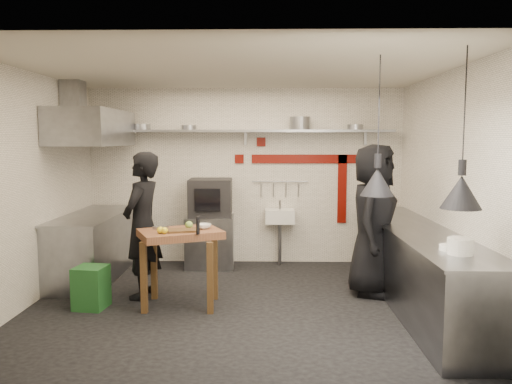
{
  "coord_description": "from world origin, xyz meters",
  "views": [
    {
      "loc": [
        0.33,
        -5.9,
        1.98
      ],
      "look_at": [
        0.2,
        0.3,
        1.33
      ],
      "focal_mm": 35.0,
      "sensor_mm": 36.0,
      "label": 1
    }
  ],
  "objects_px": {
    "combi_oven": "(210,198)",
    "prep_table": "(181,268)",
    "green_bin": "(91,287)",
    "chef_right": "(373,220)",
    "oven_stand": "(210,241)",
    "chef_left": "(142,225)"
  },
  "relations": [
    {
      "from": "prep_table",
      "to": "chef_right",
      "type": "height_order",
      "value": "chef_right"
    },
    {
      "from": "combi_oven",
      "to": "prep_table",
      "type": "height_order",
      "value": "combi_oven"
    },
    {
      "from": "oven_stand",
      "to": "chef_left",
      "type": "xyz_separation_m",
      "value": [
        -0.67,
        -1.54,
        0.52
      ]
    },
    {
      "from": "oven_stand",
      "to": "chef_right",
      "type": "distance_m",
      "value": 2.69
    },
    {
      "from": "green_bin",
      "to": "combi_oven",
      "type": "bearing_deg",
      "value": 59.0
    },
    {
      "from": "combi_oven",
      "to": "chef_right",
      "type": "bearing_deg",
      "value": -33.52
    },
    {
      "from": "prep_table",
      "to": "green_bin",
      "type": "bearing_deg",
      "value": 160.94
    },
    {
      "from": "prep_table",
      "to": "chef_left",
      "type": "height_order",
      "value": "chef_left"
    },
    {
      "from": "prep_table",
      "to": "chef_right",
      "type": "bearing_deg",
      "value": -12.39
    },
    {
      "from": "combi_oven",
      "to": "prep_table",
      "type": "distance_m",
      "value": 2.0
    },
    {
      "from": "prep_table",
      "to": "chef_right",
      "type": "distance_m",
      "value": 2.49
    },
    {
      "from": "prep_table",
      "to": "oven_stand",
      "type": "bearing_deg",
      "value": 61.05
    },
    {
      "from": "combi_oven",
      "to": "green_bin",
      "type": "height_order",
      "value": "combi_oven"
    },
    {
      "from": "combi_oven",
      "to": "chef_left",
      "type": "distance_m",
      "value": 1.7
    },
    {
      "from": "green_bin",
      "to": "prep_table",
      "type": "xyz_separation_m",
      "value": [
        1.05,
        0.1,
        0.21
      ]
    },
    {
      "from": "combi_oven",
      "to": "prep_table",
      "type": "xyz_separation_m",
      "value": [
        -0.15,
        -1.89,
        -0.63
      ]
    },
    {
      "from": "green_bin",
      "to": "chef_right",
      "type": "relative_size",
      "value": 0.26
    },
    {
      "from": "oven_stand",
      "to": "green_bin",
      "type": "bearing_deg",
      "value": -122.84
    },
    {
      "from": "oven_stand",
      "to": "combi_oven",
      "type": "height_order",
      "value": "combi_oven"
    },
    {
      "from": "prep_table",
      "to": "chef_right",
      "type": "xyz_separation_m",
      "value": [
        2.39,
        0.52,
        0.51
      ]
    },
    {
      "from": "combi_oven",
      "to": "prep_table",
      "type": "relative_size",
      "value": 0.71
    },
    {
      "from": "chef_right",
      "to": "prep_table",
      "type": "bearing_deg",
      "value": 126.27
    }
  ]
}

